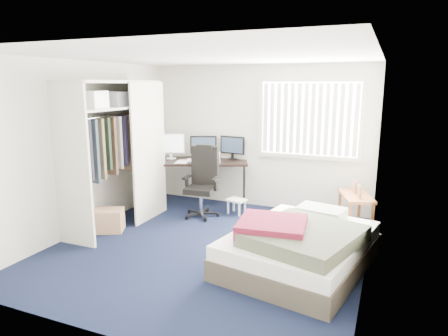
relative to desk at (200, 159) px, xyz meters
name	(u,v)px	position (x,y,z in m)	size (l,w,h in m)	color
ground	(208,247)	(0.97, -1.75, -0.85)	(4.20, 4.20, 0.00)	black
room_shell	(207,137)	(0.97, -1.75, 0.66)	(4.20, 4.20, 4.20)	silver
window_assembly	(309,119)	(1.87, 0.29, 0.75)	(1.72, 0.09, 1.32)	white
closet	(114,139)	(-0.70, -1.49, 0.51)	(0.64, 1.84, 2.22)	beige
desk	(200,159)	(0.00, 0.00, 0.00)	(1.85, 1.37, 1.29)	black
office_chair	(203,189)	(0.30, -0.55, -0.39)	(0.61, 0.61, 1.18)	black
footstool	(236,202)	(0.80, -0.26, -0.65)	(0.36, 0.32, 0.25)	white
nightstand	(356,199)	(2.72, -0.24, -0.37)	(0.62, 0.87, 0.72)	brown
bed	(299,246)	(2.22, -1.86, -0.57)	(1.79, 2.17, 0.64)	#40382E
pine_box	(108,220)	(-0.68, -1.77, -0.68)	(0.44, 0.33, 0.33)	#AA7A55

